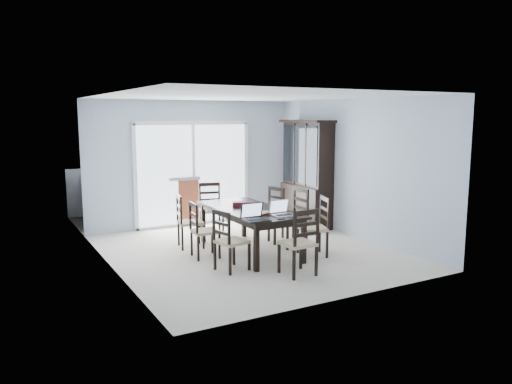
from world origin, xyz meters
TOP-DOWN VIEW (x-y plane):
  - floor at (0.00, 0.00)m, footprint 5.00×5.00m
  - ceiling at (0.00, 0.00)m, footprint 5.00×5.00m
  - back_wall at (0.00, 2.50)m, footprint 4.50×0.02m
  - wall_left at (-2.25, 0.00)m, footprint 0.02×5.00m
  - wall_right at (2.25, 0.00)m, footprint 0.02×5.00m
  - balcony at (0.00, 3.50)m, footprint 4.50×2.00m
  - railing at (0.00, 4.50)m, footprint 4.50×0.06m
  - dining_table at (0.00, 0.00)m, footprint 1.00×2.20m
  - china_hutch at (2.02, 1.25)m, footprint 0.50×1.38m
  - sliding_door at (0.00, 2.48)m, footprint 2.52×0.05m
  - chair_left_near at (-0.79, -0.78)m, footprint 0.49×0.48m
  - chair_left_mid at (-0.87, 0.08)m, footprint 0.44×0.43m
  - chair_left_far at (-0.84, 0.79)m, footprint 0.48×0.47m
  - chair_right_near at (0.89, -0.73)m, footprint 0.55×0.54m
  - chair_right_mid at (0.92, -0.00)m, footprint 0.47×0.46m
  - chair_right_far at (0.87, 0.71)m, footprint 0.51×0.50m
  - chair_end_near at (0.04, -1.51)m, footprint 0.44×0.45m
  - chair_end_far at (0.02, 1.65)m, footprint 0.52×0.53m
  - laptop_dark at (-0.38, -0.93)m, footprint 0.37×0.26m
  - laptop_silver at (0.17, -0.82)m, footprint 0.36×0.25m
  - book_stack at (-0.08, -0.56)m, footprint 0.31×0.28m
  - cell_phone at (0.01, -1.00)m, footprint 0.12×0.06m
  - game_box at (-0.02, 0.24)m, footprint 0.35×0.27m
  - hot_tub at (-0.74, 3.39)m, footprint 2.20×2.01m

SIDE VIEW (x-z plane):
  - balcony at x=0.00m, z-range -0.10..0.00m
  - floor at x=0.00m, z-range 0.00..0.00m
  - hot_tub at x=-0.74m, z-range 0.00..1.02m
  - railing at x=0.00m, z-range 0.00..1.10m
  - chair_left_mid at x=-0.87m, z-range 0.03..1.08m
  - chair_left_near at x=-0.79m, z-range 0.03..1.10m
  - chair_left_far at x=-0.84m, z-range 0.03..1.11m
  - chair_right_far at x=0.87m, z-range 0.03..1.13m
  - chair_end_far at x=0.02m, z-range 0.03..1.16m
  - chair_right_near at x=0.89m, z-range 0.03..1.16m
  - chair_end_near at x=0.04m, z-range 0.03..1.18m
  - chair_right_mid at x=0.92m, z-range 0.03..1.22m
  - dining_table at x=0.00m, z-range 0.30..1.05m
  - cell_phone at x=0.01m, z-range 0.75..0.76m
  - book_stack at x=-0.08m, z-range 0.75..0.79m
  - game_box at x=-0.02m, z-range 0.75..0.83m
  - laptop_silver at x=0.17m, z-range 0.69..0.93m
  - laptop_dark at x=-0.38m, z-range 0.68..0.94m
  - china_hutch at x=2.02m, z-range -0.03..2.17m
  - sliding_door at x=0.00m, z-range 0.00..2.18m
  - back_wall at x=0.00m, z-range 0.00..2.60m
  - wall_left at x=-2.25m, z-range 0.00..2.60m
  - wall_right at x=2.25m, z-range 0.00..2.60m
  - ceiling at x=0.00m, z-range 2.60..2.60m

